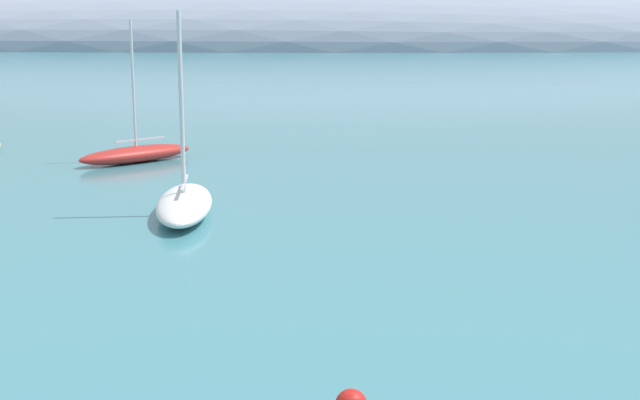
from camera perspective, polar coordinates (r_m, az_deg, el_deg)
name	(u,v)px	position (r m, az deg, el deg)	size (l,w,h in m)	color
distant_ridge	(333,47)	(236.92, 0.87, 9.80)	(319.09, 73.40, 35.90)	#8E99AD
sailboat_red_near_shore	(136,153)	(52.19, -11.73, 2.96)	(6.50, 6.27, 8.08)	red
sailboat_white_outer_mooring	(184,203)	(37.84, -8.70, -0.18)	(2.97, 8.05, 8.50)	white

